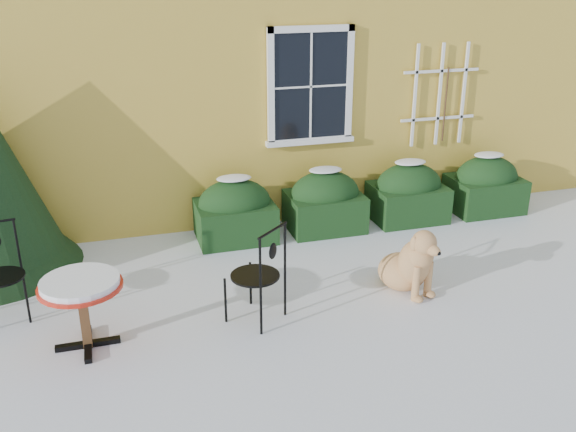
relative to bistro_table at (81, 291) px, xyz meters
name	(u,v)px	position (x,y,z in m)	size (l,w,h in m)	color
ground	(315,330)	(2.28, -0.35, -0.63)	(80.00, 80.00, 0.00)	white
hedge_row	(367,198)	(3.93, 2.20, -0.23)	(4.95, 0.80, 0.91)	black
bistro_table	(81,291)	(0.00, 0.00, 0.00)	(0.81, 0.81, 0.75)	black
patio_chair_near	(259,274)	(1.78, 0.02, -0.08)	(0.68, 0.68, 1.10)	black
patio_chair_far	(0,272)	(-0.84, 0.88, -0.11)	(0.53, 0.52, 1.04)	black
dog	(410,265)	(3.60, 0.15, -0.29)	(0.69, 0.95, 0.85)	tan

